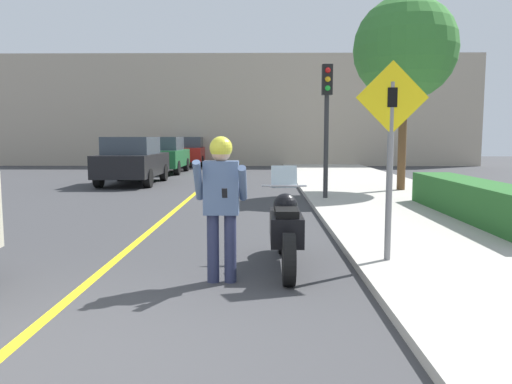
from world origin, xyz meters
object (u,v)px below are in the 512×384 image
at_px(parked_car_black, 133,160).
at_px(parked_car_green, 164,155).
at_px(motorcycle, 286,229).
at_px(crossing_sign, 391,142).
at_px(street_tree, 405,49).
at_px(parked_car_red, 190,151).
at_px(traffic_light, 327,105).
at_px(person_biker, 221,194).

relative_size(parked_car_black, parked_car_green, 1.00).
xyz_separation_m(motorcycle, crossing_sign, (1.31, -0.03, 1.13)).
bearing_deg(parked_car_black, street_tree, -17.72).
bearing_deg(street_tree, parked_car_red, 120.86).
bearing_deg(street_tree, traffic_light, -140.87).
xyz_separation_m(motorcycle, street_tree, (3.84, 8.57, 3.72)).
bearing_deg(parked_car_green, parked_car_black, -90.31).
distance_m(street_tree, parked_car_green, 12.48).
bearing_deg(motorcycle, parked_car_red, 101.38).
relative_size(motorcycle, street_tree, 0.39).
bearing_deg(motorcycle, parked_car_green, 106.26).
xyz_separation_m(motorcycle, parked_car_green, (-4.91, 16.82, 0.36)).
bearing_deg(traffic_light, parked_car_black, 142.29).
distance_m(motorcycle, street_tree, 10.10).
distance_m(motorcycle, parked_car_green, 17.52).
relative_size(motorcycle, traffic_light, 0.64).
distance_m(crossing_sign, parked_car_black, 13.02).
bearing_deg(parked_car_green, motorcycle, -73.74).
xyz_separation_m(parked_car_black, parked_car_green, (0.03, 5.44, 0.00)).
bearing_deg(motorcycle, person_biker, -138.20).
distance_m(traffic_light, parked_car_green, 12.14).
height_order(street_tree, parked_car_black, street_tree).
relative_size(person_biker, crossing_sign, 0.67).
relative_size(person_biker, traffic_light, 0.50).
distance_m(motorcycle, parked_car_red, 23.07).
height_order(person_biker, parked_car_red, person_biker).
bearing_deg(traffic_light, motorcycle, -101.53).
bearing_deg(crossing_sign, person_biker, -162.40).
bearing_deg(parked_car_red, person_biker, -80.79).
distance_m(person_biker, parked_car_black, 12.76).
xyz_separation_m(crossing_sign, parked_car_green, (-6.22, 16.85, -0.77)).
bearing_deg(parked_car_red, motorcycle, -78.62).
xyz_separation_m(person_biker, parked_car_green, (-4.13, 17.51, -0.18)).
xyz_separation_m(traffic_light, parked_car_red, (-5.88, 16.08, -1.63)).
bearing_deg(parked_car_red, parked_car_green, -93.52).
xyz_separation_m(crossing_sign, street_tree, (2.53, 8.60, 2.60)).
bearing_deg(motorcycle, street_tree, 65.86).
relative_size(street_tree, parked_car_black, 1.34).
distance_m(traffic_light, parked_car_red, 17.20).
height_order(motorcycle, street_tree, street_tree).
relative_size(motorcycle, crossing_sign, 0.86).
relative_size(crossing_sign, parked_car_black, 0.60).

